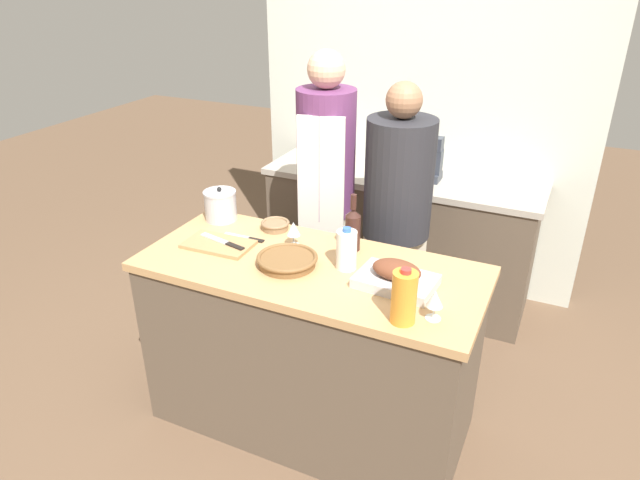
{
  "coord_description": "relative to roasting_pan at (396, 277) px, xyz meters",
  "views": [
    {
      "loc": [
        1.01,
        -2.06,
        2.19
      ],
      "look_at": [
        0.0,
        0.11,
        1.01
      ],
      "focal_mm": 32.0,
      "sensor_mm": 36.0,
      "label": 1
    }
  ],
  "objects": [
    {
      "name": "cutting_board",
      "position": [
        -0.9,
        -0.0,
        -0.04
      ],
      "size": [
        0.34,
        0.21,
        0.02
      ],
      "color": "#AD7F51",
      "rests_on": "kitchen_island"
    },
    {
      "name": "knife_chef",
      "position": [
        -0.88,
        0.01,
        -0.02
      ],
      "size": [
        0.28,
        0.09,
        0.01
      ],
      "color": "#B7B7BC",
      "rests_on": "cutting_board"
    },
    {
      "name": "condiment_bottle_tall",
      "position": [
        -0.37,
        1.5,
        0.01
      ],
      "size": [
        0.07,
        0.07,
        0.18
      ],
      "color": "#234C28",
      "rests_on": "back_counter"
    },
    {
      "name": "person_cook_aproned",
      "position": [
        -0.68,
        0.76,
        0.01
      ],
      "size": [
        0.33,
        0.36,
        1.77
      ],
      "rotation": [
        0.0,
        0.0,
        0.25
      ],
      "color": "beige",
      "rests_on": "ground_plane"
    },
    {
      "name": "wicker_basket",
      "position": [
        -0.51,
        -0.04,
        -0.02
      ],
      "size": [
        0.28,
        0.28,
        0.05
      ],
      "color": "brown",
      "rests_on": "kitchen_island"
    },
    {
      "name": "wine_glass_right",
      "position": [
        0.21,
        -0.18,
        0.04
      ],
      "size": [
        0.07,
        0.07,
        0.13
      ],
      "color": "silver",
      "rests_on": "kitchen_island"
    },
    {
      "name": "stock_pot",
      "position": [
        -1.07,
        0.27,
        0.04
      ],
      "size": [
        0.17,
        0.17,
        0.19
      ],
      "color": "#B7B7BC",
      "rests_on": "kitchen_island"
    },
    {
      "name": "wine_bottle_green",
      "position": [
        -0.3,
        0.24,
        0.07
      ],
      "size": [
        0.07,
        0.07,
        0.28
      ],
      "color": "#381E19",
      "rests_on": "kitchen_island"
    },
    {
      "name": "milk_jug",
      "position": [
        -0.25,
        0.06,
        0.05
      ],
      "size": [
        0.09,
        0.09,
        0.2
      ],
      "color": "white",
      "rests_on": "kitchen_island"
    },
    {
      "name": "kitchen_island",
      "position": [
        -0.41,
        0.01,
        -0.51
      ],
      "size": [
        1.6,
        0.71,
        0.93
      ],
      "color": "brown",
      "rests_on": "ground_plane"
    },
    {
      "name": "stand_mixer",
      "position": [
        -0.25,
        1.39,
        0.05
      ],
      "size": [
        0.18,
        0.14,
        0.29
      ],
      "color": "#333842",
      "rests_on": "back_counter"
    },
    {
      "name": "juice_jug",
      "position": [
        0.11,
        -0.24,
        0.06
      ],
      "size": [
        0.1,
        0.1,
        0.23
      ],
      "color": "orange",
      "rests_on": "kitchen_island"
    },
    {
      "name": "person_cook_guest",
      "position": [
        -0.25,
        0.78,
        -0.07
      ],
      "size": [
        0.38,
        0.38,
        1.64
      ],
      "rotation": [
        0.0,
        0.0,
        -0.19
      ],
      "color": "beige",
      "rests_on": "ground_plane"
    },
    {
      "name": "back_counter",
      "position": [
        -0.41,
        1.43,
        -0.52
      ],
      "size": [
        1.83,
        0.6,
        0.91
      ],
      "color": "brown",
      "rests_on": "ground_plane"
    },
    {
      "name": "roasting_pan",
      "position": [
        0.0,
        0.0,
        0.0
      ],
      "size": [
        0.35,
        0.25,
        0.12
      ],
      "color": "#BCBCC1",
      "rests_on": "kitchen_island"
    },
    {
      "name": "wine_glass_left",
      "position": [
        -0.57,
        0.15,
        0.04
      ],
      "size": [
        0.07,
        0.07,
        0.13
      ],
      "color": "silver",
      "rests_on": "kitchen_island"
    },
    {
      "name": "knife_paring",
      "position": [
        -0.83,
        0.12,
        -0.04
      ],
      "size": [
        0.22,
        0.03,
        0.01
      ],
      "color": "#B7B7BC",
      "rests_on": "kitchen_island"
    },
    {
      "name": "back_wall",
      "position": [
        -0.41,
        1.78,
        0.3
      ],
      "size": [
        2.33,
        0.1,
        2.55
      ],
      "color": "silver",
      "rests_on": "ground_plane"
    },
    {
      "name": "ground_plane",
      "position": [
        -0.41,
        0.01,
        -0.98
      ],
      "size": [
        12.0,
        12.0,
        0.0
      ],
      "primitive_type": "plane",
      "color": "brown"
    },
    {
      "name": "mixing_bowl",
      "position": [
        -0.75,
        0.28,
        -0.02
      ],
      "size": [
        0.15,
        0.15,
        0.04
      ],
      "color": "#846647",
      "rests_on": "kitchen_island"
    },
    {
      "name": "condiment_bottle_short",
      "position": [
        -0.89,
        1.3,
        0.01
      ],
      "size": [
        0.06,
        0.06,
        0.18
      ],
      "color": "maroon",
      "rests_on": "back_counter"
    }
  ]
}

